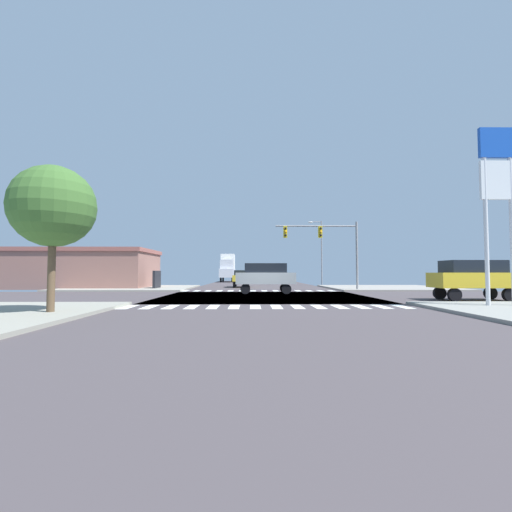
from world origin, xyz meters
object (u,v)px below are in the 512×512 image
suv_farside_2 (473,276)px  sedan_crossing_1 (241,277)px  box_truck_leading_1 (228,267)px  traffic_signal_mast (324,239)px  suv_nearside_1 (265,275)px  bank_building (79,269)px  sidewalk_tree (53,207)px  gas_station_sign (497,182)px  street_lamp (320,247)px

suv_farside_2 → sedan_crossing_1: size_ratio=1.07×
sedan_crossing_1 → box_truck_leading_1: box_truck_leading_1 is taller
traffic_signal_mast → suv_nearside_1: size_ratio=1.61×
bank_building → sedan_crossing_1: 17.22m
bank_building → sidewalk_tree: bearing=-66.1°
gas_station_sign → sedan_crossing_1: size_ratio=1.94×
gas_station_sign → street_lamp: size_ratio=1.02×
sidewalk_tree → suv_nearside_1: 16.75m
street_lamp → traffic_signal_mast: bearing=-99.4°
street_lamp → suv_farside_2: street_lamp is taller
suv_nearside_1 → sedan_crossing_1: (-2.19, 11.55, -0.28)m
bank_building → sedan_crossing_1: bank_building is taller
street_lamp → sedan_crossing_1: 11.78m
gas_station_sign → sedan_crossing_1: (-12.42, 23.22, -4.67)m
street_lamp → sidewalk_tree: (-16.37, -30.88, -0.74)m
suv_nearside_1 → box_truck_leading_1: (-5.19, 34.00, 1.17)m
box_truck_leading_1 → sedan_crossing_1: bearing=97.6°
traffic_signal_mast → sedan_crossing_1: (-7.66, 7.74, -3.50)m
street_lamp → suv_farside_2: bearing=-79.8°
suv_nearside_1 → suv_farside_2: (11.93, -7.00, 0.00)m
traffic_signal_mast → gas_station_sign: (4.76, -15.48, 1.17)m
street_lamp → sidewalk_tree: size_ratio=1.43×
street_lamp → bank_building: street_lamp is taller
gas_station_sign → suv_farside_2: (1.70, 4.67, -4.39)m
gas_station_sign → street_lamp: gas_station_sign is taller
suv_farside_2 → box_truck_leading_1: box_truck_leading_1 is taller
suv_farside_2 → box_truck_leading_1: 44.45m
suv_nearside_1 → traffic_signal_mast: bearing=124.8°
bank_building → box_truck_leading_1: bearing=59.8°
street_lamp → bank_building: bearing=-165.2°
gas_station_sign → box_truck_leading_1: bearing=108.7°
sidewalk_tree → bank_building: bearing=113.9°
street_lamp → bank_building: size_ratio=0.49×
traffic_signal_mast → gas_station_sign: size_ratio=0.89×
box_truck_leading_1 → traffic_signal_mast: bearing=109.4°
street_lamp → box_truck_leading_1: size_ratio=1.14×
street_lamp → sedan_crossing_1: (-9.82, -5.31, -3.77)m
gas_station_sign → bank_building: bearing=144.0°
traffic_signal_mast → box_truck_leading_1: 32.09m
traffic_signal_mast → sedan_crossing_1: bearing=134.7°
sidewalk_tree → suv_nearside_1: size_ratio=1.25×
gas_station_sign → suv_nearside_1: 16.13m
suv_farside_2 → traffic_signal_mast: bearing=30.9°
gas_station_sign → street_lamp: (-2.60, 28.53, -0.90)m
sedan_crossing_1 → suv_nearside_1: bearing=100.7°
traffic_signal_mast → suv_farside_2: traffic_signal_mast is taller
traffic_signal_mast → sidewalk_tree: 22.81m
suv_nearside_1 → bank_building: bearing=-116.8°
traffic_signal_mast → suv_farside_2: (6.46, -10.81, -3.23)m
suv_nearside_1 → sedan_crossing_1: suv_nearside_1 is taller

